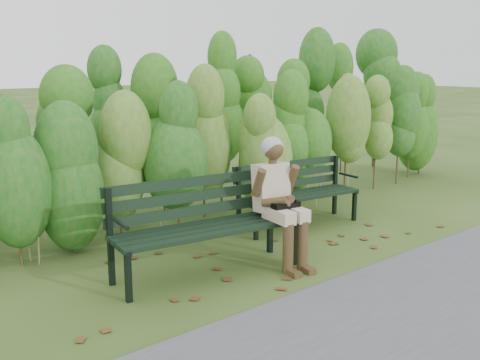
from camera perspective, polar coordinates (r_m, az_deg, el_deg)
ground at (r=5.95m, az=2.19°, el=-7.63°), size 80.00×80.00×0.00m
footpath at (r=4.68m, az=21.12°, el=-14.00°), size 60.00×2.50×0.01m
hedge_band at (r=7.13m, az=-7.86°, el=5.92°), size 11.04×1.67×2.42m
leaf_litter at (r=5.70m, az=1.23°, el=-8.49°), size 5.97×2.13×0.01m
bench_left at (r=5.36m, az=-3.85°, el=-3.86°), size 1.88×0.86×0.91m
bench_right at (r=6.95m, az=5.59°, el=-0.82°), size 1.63×0.73×0.79m
seated_woman at (r=5.54m, az=3.95°, el=-1.33°), size 0.51×0.75×1.27m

